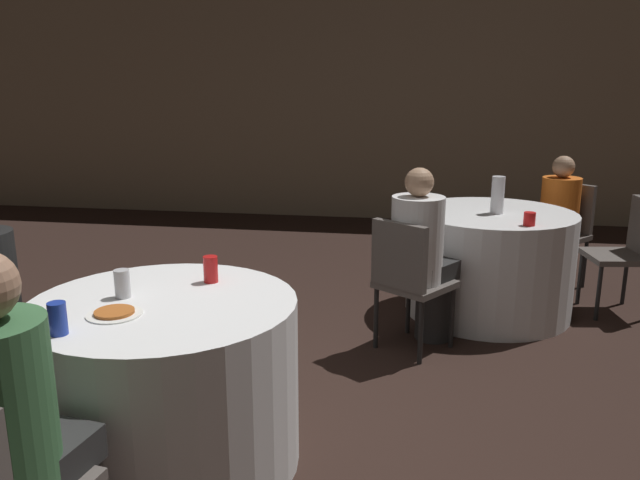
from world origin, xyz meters
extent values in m
plane|color=black|center=(0.00, 0.00, 0.00)|extent=(16.00, 16.00, 0.00)
cube|color=gray|center=(0.00, 5.19, 1.40)|extent=(16.00, 0.06, 2.80)
cylinder|color=white|center=(-0.17, -0.14, 0.37)|extent=(1.13, 1.13, 0.75)
cylinder|color=white|center=(1.39, 2.02, 0.37)|extent=(1.18, 1.18, 0.75)
cylinder|color=black|center=(-0.87, 0.08, 0.20)|extent=(0.03, 0.03, 0.40)
cylinder|color=black|center=(-0.89, -0.26, 0.20)|extent=(0.03, 0.03, 0.40)
cube|color=#59514C|center=(0.87, 1.27, 0.42)|extent=(0.56, 0.56, 0.04)
cube|color=#59514C|center=(0.77, 1.13, 0.64)|extent=(0.34, 0.26, 0.40)
cylinder|color=black|center=(0.83, 1.51, 0.20)|extent=(0.03, 0.03, 0.40)
cylinder|color=black|center=(1.11, 1.32, 0.20)|extent=(0.03, 0.03, 0.40)
cylinder|color=black|center=(0.64, 1.23, 0.20)|extent=(0.03, 0.03, 0.40)
cylinder|color=black|center=(0.91, 1.04, 0.20)|extent=(0.03, 0.03, 0.40)
cube|color=#59514C|center=(2.29, 2.16, 0.42)|extent=(0.45, 0.45, 0.04)
cylinder|color=black|center=(2.15, 1.96, 0.20)|extent=(0.03, 0.03, 0.40)
cylinder|color=black|center=(2.10, 2.30, 0.20)|extent=(0.03, 0.03, 0.40)
cylinder|color=black|center=(2.43, 2.35, 0.20)|extent=(0.03, 0.03, 0.40)
cube|color=#59514C|center=(1.99, 2.71, 0.42)|extent=(0.56, 0.56, 0.04)
cube|color=#59514C|center=(2.11, 2.84, 0.64)|extent=(0.32, 0.29, 0.40)
cylinder|color=black|center=(2.00, 2.47, 0.20)|extent=(0.03, 0.03, 0.40)
cylinder|color=black|center=(1.75, 2.69, 0.20)|extent=(0.03, 0.03, 0.40)
cylinder|color=black|center=(2.23, 2.72, 0.20)|extent=(0.03, 0.03, 0.40)
cylinder|color=black|center=(1.97, 2.95, 0.20)|extent=(0.03, 0.03, 0.40)
cylinder|color=#282828|center=(1.00, 1.46, 0.22)|extent=(0.24, 0.24, 0.44)
cube|color=#282828|center=(0.93, 1.37, 0.49)|extent=(0.43, 0.44, 0.12)
cylinder|color=white|center=(0.87, 1.27, 0.71)|extent=(0.32, 0.32, 0.53)
sphere|color=tan|center=(0.87, 1.27, 1.06)|extent=(0.17, 0.17, 0.17)
cylinder|color=#282828|center=(-0.83, -0.09, 0.22)|extent=(0.24, 0.24, 0.44)
cube|color=#282828|center=(-0.94, -0.08, 0.49)|extent=(0.34, 0.31, 0.12)
cylinder|color=#33384C|center=(1.84, 2.54, 0.22)|extent=(0.24, 0.24, 0.44)
cube|color=#33384C|center=(1.92, 2.62, 0.49)|extent=(0.43, 0.43, 0.12)
cylinder|color=orange|center=(1.99, 2.71, 0.68)|extent=(0.30, 0.30, 0.47)
sphere|color=tan|center=(1.99, 2.71, 0.99)|extent=(0.17, 0.17, 0.17)
cube|color=#282828|center=(-0.28, -0.90, 0.49)|extent=(0.35, 0.36, 0.12)
cylinder|color=white|center=(-0.29, -0.31, 0.75)|extent=(0.22, 0.22, 0.01)
cylinder|color=#B25B23|center=(-0.29, -0.31, 0.76)|extent=(0.16, 0.16, 0.01)
cylinder|color=silver|center=(-0.35, -0.11, 0.81)|extent=(0.07, 0.07, 0.12)
cylinder|color=#1E38A5|center=(-0.39, -0.53, 0.81)|extent=(0.07, 0.07, 0.12)
cylinder|color=red|center=(-0.05, 0.15, 0.81)|extent=(0.07, 0.07, 0.12)
cylinder|color=white|center=(1.41, 1.97, 0.88)|extent=(0.09, 0.09, 0.26)
cylinder|color=red|center=(1.58, 1.60, 0.79)|extent=(0.07, 0.07, 0.09)
camera|label=1|loc=(0.89, -2.46, 1.64)|focal=35.00mm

